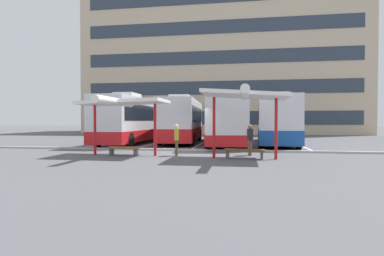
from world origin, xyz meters
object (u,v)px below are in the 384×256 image
coach_bus_0 (134,121)px  bench_0 (124,149)px  coach_bus_2 (223,121)px  coach_bus_1 (182,121)px  bench_1 (244,151)px  waiting_shelter_1 (245,96)px  coach_bus_3 (276,121)px  waiting_shelter_0 (122,103)px  waiting_passenger_0 (250,138)px  waiting_passenger_1 (177,138)px

coach_bus_0 → bench_0: (2.51, -8.59, -1.45)m
coach_bus_0 → coach_bus_2: bearing=1.6°
coach_bus_1 → bench_1: bearing=-64.3°
waiting_shelter_1 → bench_1: (0.00, 0.32, -2.58)m
coach_bus_3 → waiting_shelter_0: (-8.55, -9.66, 0.92)m
coach_bus_2 → waiting_shelter_1: (1.61, -9.48, 1.19)m
coach_bus_3 → bench_0: (-8.55, -9.55, -1.42)m
coach_bus_2 → coach_bus_3: size_ratio=1.07×
waiting_passenger_0 → bench_1: bearing=-101.3°
waiting_passenger_0 → waiting_shelter_1: bearing=-99.2°
coach_bus_1 → waiting_passenger_0: coach_bus_1 is taller
waiting_passenger_0 → waiting_shelter_0: bearing=-169.8°
coach_bus_3 → bench_0: 12.89m
coach_bus_0 → waiting_passenger_1: coach_bus_0 is taller
coach_bus_2 → bench_0: coach_bus_2 is taller
waiting_shelter_1 → bench_0: bearing=173.6°
waiting_shelter_1 → waiting_passenger_0: waiting_shelter_1 is taller
coach_bus_0 → coach_bus_2: size_ratio=0.90×
waiting_shelter_0 → waiting_shelter_1: (6.13, -0.58, 0.25)m
waiting_shelter_1 → bench_1: 2.60m
bench_0 → bench_1: bearing=-3.5°
bench_1 → waiting_passenger_0: bearing=78.7°
coach_bus_0 → waiting_passenger_0: size_ratio=7.12×
coach_bus_1 → coach_bus_0: bearing=-158.9°
coach_bus_2 → coach_bus_3: (4.04, 0.75, 0.02)m
waiting_shelter_1 → waiting_shelter_0: bearing=174.6°
coach_bus_3 → waiting_shelter_0: coach_bus_3 is taller
coach_bus_3 → coach_bus_2: bearing=-169.4°
coach_bus_1 → waiting_shelter_0: size_ratio=2.26×
bench_1 → waiting_shelter_0: bearing=177.6°
coach_bus_3 → waiting_passenger_1: size_ratio=7.33×
waiting_shelter_0 → bench_1: 6.56m
coach_bus_2 → waiting_passenger_1: (-1.80, -8.48, -0.82)m
bench_0 → coach_bus_3: bearing=48.2°
coach_bus_0 → bench_0: size_ratio=6.87×
waiting_shelter_1 → coach_bus_0: bearing=132.9°
coach_bus_3 → waiting_shelter_1: (-2.42, -10.24, 1.17)m
coach_bus_0 → bench_1: bearing=-46.1°
coach_bus_2 → bench_0: size_ratio=7.63×
waiting_shelter_0 → waiting_passenger_0: waiting_shelter_0 is taller
bench_0 → coach_bus_1: bearing=83.5°
bench_0 → waiting_passenger_1: bearing=6.6°
bench_0 → waiting_passenger_1: waiting_passenger_1 is taller
coach_bus_1 → coach_bus_3: coach_bus_3 is taller
waiting_shelter_1 → bench_1: bearing=90.0°
coach_bus_3 → waiting_shelter_1: bearing=-103.3°
waiting_shelter_0 → waiting_passenger_0: 6.75m
coach_bus_3 → waiting_shelter_1: size_ratio=2.40×
coach_bus_0 → coach_bus_3: bearing=4.9°
coach_bus_2 → bench_1: coach_bus_2 is taller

